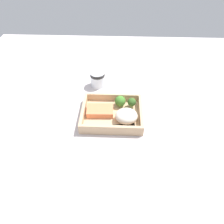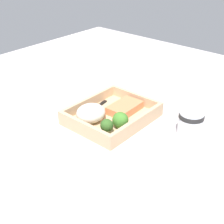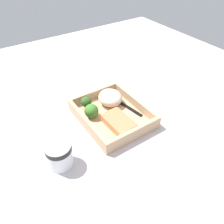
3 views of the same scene
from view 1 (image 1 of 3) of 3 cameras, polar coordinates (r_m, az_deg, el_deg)
name	(u,v)px [view 1 (image 1 of 3)]	position (r cm, az deg, el deg)	size (l,w,h in cm)	color
ground_plane	(112,118)	(93.98, 0.00, -1.64)	(160.00, 160.00, 2.00)	#BFB5B5
takeout_tray	(112,116)	(92.86, 0.00, -0.94)	(25.28, 20.82, 1.20)	tan
tray_rim	(112,112)	(91.31, 0.00, 0.07)	(25.28, 20.82, 3.28)	tan
salmon_fillet	(100,111)	(92.56, -3.15, 0.34)	(11.15, 6.98, 2.43)	#EA7E50
mashed_potatoes	(126,116)	(88.39, 3.77, -1.05)	(9.11, 8.34, 5.07)	silver
broccoli_floret_1	(120,101)	(95.23, 2.14, 2.85)	(4.74, 4.74, 4.89)	#81A465
broccoli_floret_2	(132,102)	(94.69, 5.18, 2.55)	(3.70, 3.70, 4.62)	#8AA665
fork	(118,126)	(87.62, 1.57, -3.60)	(15.85, 4.25, 0.44)	black
paper_cup	(98,78)	(108.35, -3.79, 8.78)	(7.11, 7.11, 7.52)	white
receipt_slip	(133,88)	(109.00, 5.50, 6.27)	(8.81, 12.03, 0.24)	white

